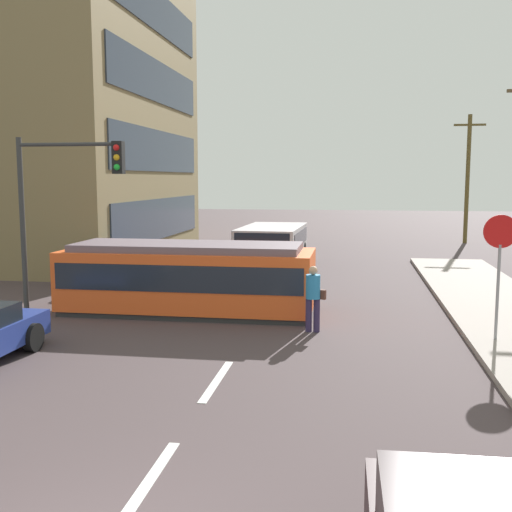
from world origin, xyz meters
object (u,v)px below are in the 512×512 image
Objects in this scene: traffic_light_mast at (62,192)px; utility_pole_far at (468,176)px; pedestrian_crossing at (313,295)px; parked_sedan_far at (126,268)px; stop_sign at (500,251)px; streetcar_tram at (188,277)px; city_bus at (272,243)px.

utility_pole_far reaches higher than traffic_light_mast.
traffic_light_mast reaches higher than pedestrian_crossing.
parked_sedan_far is 1.58× the size of stop_sign.
parked_sedan_far is (-3.40, 3.96, -0.41)m from streetcar_tram.
parked_sedan_far is at bearing 151.18° from stop_sign.
stop_sign is at bearing -28.82° from parked_sedan_far.
pedestrian_crossing is at bearing -1.87° from traffic_light_mast.
pedestrian_crossing is 7.16m from traffic_light_mast.
streetcar_tram reaches higher than pedestrian_crossing.
utility_pole_far is (11.28, 20.94, 2.91)m from streetcar_tram.
traffic_light_mast is at bearing -110.52° from city_bus.
pedestrian_crossing is 24.09m from utility_pole_far.
parked_sedan_far is 6.18m from traffic_light_mast.
utility_pole_far is at bearing 49.14° from parked_sedan_far.
city_bus is at bearing 83.07° from streetcar_tram.
streetcar_tram is 1.57× the size of parked_sedan_far.
stop_sign is at bearing -98.15° from utility_pole_far.
city_bus is 0.69× the size of utility_pole_far.
stop_sign is 0.59× the size of traffic_light_mast.
streetcar_tram reaches higher than parked_sedan_far.
city_bus is 7.27m from parked_sedan_far.
city_bus is at bearing 119.72° from stop_sign.
city_bus is 1.15× the size of parked_sedan_far.
city_bus is 15.47m from utility_pole_far.
streetcar_tram is at bearing -49.38° from parked_sedan_far.
streetcar_tram is at bearing -96.93° from city_bus.
stop_sign reaches higher than city_bus.
streetcar_tram is at bearing 163.97° from stop_sign.
city_bus reaches higher than pedestrian_crossing.
traffic_light_mast is (-4.16, -11.12, 2.46)m from city_bus.
traffic_light_mast is (-6.69, 0.22, 2.52)m from pedestrian_crossing.
stop_sign is 0.38× the size of utility_pole_far.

